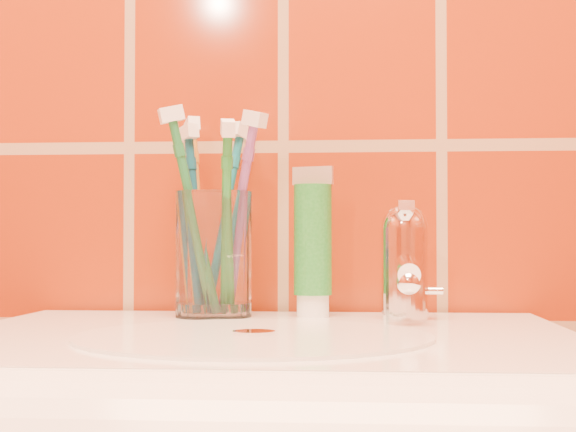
{
  "coord_description": "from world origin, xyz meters",
  "views": [
    {
      "loc": [
        0.09,
        0.18,
        0.93
      ],
      "look_at": [
        0.01,
        1.08,
        0.96
      ],
      "focal_mm": 55.0,
      "sensor_mm": 36.0,
      "label": 1
    }
  ],
  "objects": [
    {
      "name": "toothbrush_5",
      "position": [
        -0.05,
        1.09,
        0.95
      ],
      "size": [
        0.07,
        0.14,
        0.22
      ],
      "primitive_type": null,
      "rotation": [
        0.28,
        0.0,
        0.23
      ],
      "color": "#217D2D",
      "rests_on": "glass_tumbler"
    },
    {
      "name": "toothpaste_tube",
      "position": [
        0.04,
        1.12,
        0.93
      ],
      "size": [
        0.05,
        0.04,
        0.16
      ],
      "rotation": [
        0.0,
        0.0,
        -0.31
      ],
      "color": "white",
      "rests_on": "pedestal_sink"
    },
    {
      "name": "faucet",
      "position": [
        0.14,
        1.09,
        0.91
      ],
      "size": [
        0.05,
        0.11,
        0.12
      ],
      "color": "white",
      "rests_on": "pedestal_sink"
    },
    {
      "name": "toothbrush_0",
      "position": [
        -0.04,
        1.11,
        0.96
      ],
      "size": [
        0.12,
        0.11,
        0.23
      ],
      "primitive_type": null,
      "rotation": [
        0.24,
        0.0,
        0.94
      ],
      "color": "#834697",
      "rests_on": "glass_tumbler"
    },
    {
      "name": "toothbrush_2",
      "position": [
        -0.09,
        1.09,
        0.96
      ],
      "size": [
        0.11,
        0.1,
        0.23
      ],
      "primitive_type": null,
      "rotation": [
        0.23,
        0.0,
        -1.18
      ],
      "color": "#1B6736",
      "rests_on": "glass_tumbler"
    },
    {
      "name": "glass_tumbler",
      "position": [
        -0.07,
        1.11,
        0.92
      ],
      "size": [
        0.1,
        0.1,
        0.13
      ],
      "primitive_type": "cylinder",
      "rotation": [
        0.0,
        0.0,
        0.27
      ],
      "color": "white",
      "rests_on": "pedestal_sink"
    },
    {
      "name": "toothbrush_1",
      "position": [
        -0.06,
        1.15,
        0.96
      ],
      "size": [
        0.12,
        0.14,
        0.23
      ],
      "primitive_type": null,
      "rotation": [
        0.29,
        0.0,
        2.59
      ],
      "color": "#0D6072",
      "rests_on": "glass_tumbler"
    },
    {
      "name": "toothbrush_4",
      "position": [
        -0.09,
        1.12,
        0.95
      ],
      "size": [
        0.09,
        0.1,
        0.22
      ],
      "primitive_type": null,
      "rotation": [
        0.18,
        0.0,
        -2.45
      ],
      "color": "navy",
      "rests_on": "glass_tumbler"
    },
    {
      "name": "toothbrush_3",
      "position": [
        -0.09,
        1.14,
        0.96
      ],
      "size": [
        0.09,
        0.14,
        0.24
      ],
      "primitive_type": null,
      "rotation": [
        0.27,
        0.0,
        -2.74
      ],
      "color": "orange",
      "rests_on": "glass_tumbler"
    }
  ]
}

